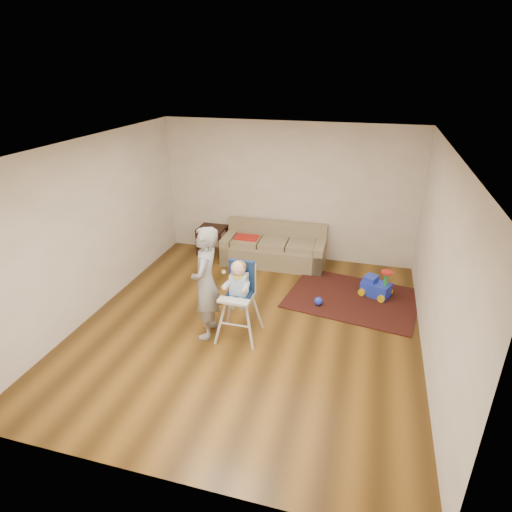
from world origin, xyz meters
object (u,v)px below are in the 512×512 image
(ride_on_toy, at_px, (377,282))
(sofa, at_px, (274,245))
(toy_ball, at_px, (318,301))
(side_table, at_px, (213,240))
(high_chair, at_px, (239,301))
(adult, at_px, (206,283))

(ride_on_toy, bearing_deg, sofa, -179.06)
(sofa, bearing_deg, ride_on_toy, -23.91)
(ride_on_toy, height_order, toy_ball, ride_on_toy)
(side_table, xyz_separation_m, high_chair, (1.46, -2.78, 0.31))
(adult, bearing_deg, toy_ball, 121.73)
(side_table, xyz_separation_m, ride_on_toy, (3.36, -1.04, -0.00))
(sofa, bearing_deg, side_table, 170.28)
(toy_ball, distance_m, high_chair, 1.61)
(high_chair, distance_m, adult, 0.53)
(side_table, distance_m, toy_ball, 2.96)
(adult, bearing_deg, sofa, 164.09)
(sofa, bearing_deg, adult, -99.20)
(high_chair, bearing_deg, sofa, 91.73)
(sofa, xyz_separation_m, side_table, (-1.37, 0.20, -0.11))
(ride_on_toy, relative_size, adult, 0.30)
(toy_ball, xyz_separation_m, high_chair, (-1.00, -1.16, 0.50))
(high_chair, bearing_deg, ride_on_toy, 42.10)
(ride_on_toy, distance_m, toy_ball, 1.09)
(side_table, distance_m, adult, 3.06)
(side_table, height_order, high_chair, high_chair)
(ride_on_toy, xyz_separation_m, high_chair, (-1.90, -1.74, 0.32))
(sofa, relative_size, high_chair, 1.66)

